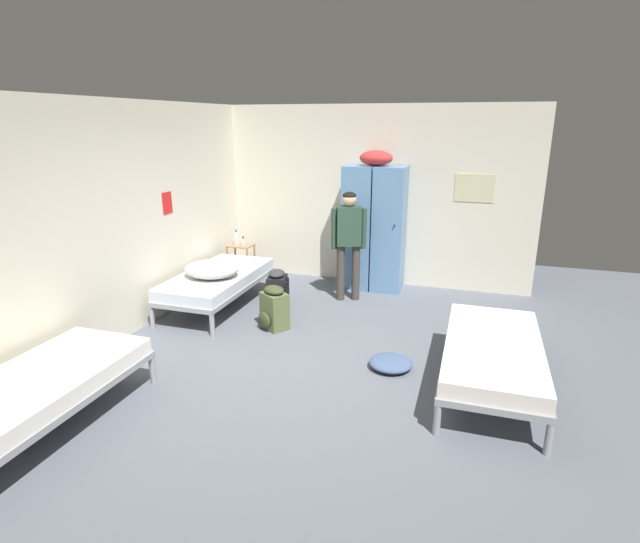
{
  "coord_description": "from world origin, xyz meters",
  "views": [
    {
      "loc": [
        1.52,
        -4.45,
        2.48
      ],
      "look_at": [
        0.0,
        0.3,
        0.95
      ],
      "focal_mm": 27.78,
      "sensor_mm": 36.0,
      "label": 1
    }
  ],
  "objects_px": {
    "locker_bank": "(374,226)",
    "bedding_heap": "(212,269)",
    "bed_left_rear": "(218,280)",
    "person_traveler": "(349,236)",
    "bed_left_front": "(37,388)",
    "backpack_olive": "(274,309)",
    "clothes_pile_denim": "(391,363)",
    "lotion_bottle": "(243,242)",
    "shelf_unit": "(241,258)",
    "bed_right": "(493,352)",
    "water_bottle": "(236,238)",
    "backpack_black": "(276,290)"
  },
  "relations": [
    {
      "from": "bed_left_rear",
      "to": "person_traveler",
      "type": "height_order",
      "value": "person_traveler"
    },
    {
      "from": "shelf_unit",
      "to": "backpack_black",
      "type": "bearing_deg",
      "value": -45.17
    },
    {
      "from": "locker_bank",
      "to": "bed_left_front",
      "type": "relative_size",
      "value": 1.09
    },
    {
      "from": "person_traveler",
      "to": "bed_right",
      "type": "bearing_deg",
      "value": -45.78
    },
    {
      "from": "bed_left_rear",
      "to": "person_traveler",
      "type": "xyz_separation_m",
      "value": [
        1.64,
        0.82,
        0.55
      ]
    },
    {
      "from": "backpack_olive",
      "to": "backpack_black",
      "type": "bearing_deg",
      "value": 109.8
    },
    {
      "from": "locker_bank",
      "to": "bedding_heap",
      "type": "xyz_separation_m",
      "value": [
        -1.83,
        -1.64,
        -0.38
      ]
    },
    {
      "from": "bedding_heap",
      "to": "backpack_black",
      "type": "xyz_separation_m",
      "value": [
        0.77,
        0.35,
        -0.33
      ]
    },
    {
      "from": "person_traveler",
      "to": "bed_left_front",
      "type": "bearing_deg",
      "value": -113.2
    },
    {
      "from": "person_traveler",
      "to": "clothes_pile_denim",
      "type": "relative_size",
      "value": 3.44
    },
    {
      "from": "locker_bank",
      "to": "water_bottle",
      "type": "height_order",
      "value": "locker_bank"
    },
    {
      "from": "bed_left_front",
      "to": "bed_left_rear",
      "type": "relative_size",
      "value": 1.0
    },
    {
      "from": "person_traveler",
      "to": "backpack_black",
      "type": "distance_m",
      "value": 1.26
    },
    {
      "from": "person_traveler",
      "to": "water_bottle",
      "type": "bearing_deg",
      "value": 167.77
    },
    {
      "from": "bed_right",
      "to": "water_bottle",
      "type": "xyz_separation_m",
      "value": [
        -3.9,
        2.41,
        0.3
      ]
    },
    {
      "from": "bed_left_front",
      "to": "person_traveler",
      "type": "distance_m",
      "value": 4.19
    },
    {
      "from": "backpack_black",
      "to": "backpack_olive",
      "type": "bearing_deg",
      "value": -70.2
    },
    {
      "from": "bed_left_front",
      "to": "backpack_olive",
      "type": "relative_size",
      "value": 3.45
    },
    {
      "from": "lotion_bottle",
      "to": "clothes_pile_denim",
      "type": "height_order",
      "value": "lotion_bottle"
    },
    {
      "from": "shelf_unit",
      "to": "person_traveler",
      "type": "relative_size",
      "value": 0.37
    },
    {
      "from": "lotion_bottle",
      "to": "backpack_olive",
      "type": "height_order",
      "value": "lotion_bottle"
    },
    {
      "from": "clothes_pile_denim",
      "to": "backpack_olive",
      "type": "bearing_deg",
      "value": 159.14
    },
    {
      "from": "backpack_olive",
      "to": "backpack_black",
      "type": "xyz_separation_m",
      "value": [
        -0.23,
        0.65,
        0.0
      ]
    },
    {
      "from": "locker_bank",
      "to": "backpack_black",
      "type": "distance_m",
      "value": 1.81
    },
    {
      "from": "person_traveler",
      "to": "backpack_black",
      "type": "height_order",
      "value": "person_traveler"
    },
    {
      "from": "bed_left_front",
      "to": "person_traveler",
      "type": "height_order",
      "value": "person_traveler"
    },
    {
      "from": "bed_left_rear",
      "to": "water_bottle",
      "type": "distance_m",
      "value": 1.32
    },
    {
      "from": "bed_left_front",
      "to": "bed_right",
      "type": "bearing_deg",
      "value": 27.22
    },
    {
      "from": "bed_right",
      "to": "person_traveler",
      "type": "xyz_separation_m",
      "value": [
        -1.93,
        1.98,
        0.55
      ]
    },
    {
      "from": "bed_left_rear",
      "to": "bed_right",
      "type": "relative_size",
      "value": 1.0
    },
    {
      "from": "backpack_black",
      "to": "clothes_pile_denim",
      "type": "bearing_deg",
      "value": -34.68
    },
    {
      "from": "lotion_bottle",
      "to": "bed_left_front",
      "type": "bearing_deg",
      "value": -87.54
    },
    {
      "from": "water_bottle",
      "to": "lotion_bottle",
      "type": "bearing_deg",
      "value": -21.8
    },
    {
      "from": "bed_right",
      "to": "backpack_black",
      "type": "height_order",
      "value": "backpack_black"
    },
    {
      "from": "bed_left_rear",
      "to": "bedding_heap",
      "type": "xyz_separation_m",
      "value": [
        0.03,
        -0.18,
        0.21
      ]
    },
    {
      "from": "shelf_unit",
      "to": "water_bottle",
      "type": "distance_m",
      "value": 0.34
    },
    {
      "from": "bed_right",
      "to": "bedding_heap",
      "type": "xyz_separation_m",
      "value": [
        -3.54,
        0.98,
        0.21
      ]
    },
    {
      "from": "shelf_unit",
      "to": "water_bottle",
      "type": "xyz_separation_m",
      "value": [
        -0.08,
        0.02,
        0.33
      ]
    },
    {
      "from": "water_bottle",
      "to": "backpack_olive",
      "type": "xyz_separation_m",
      "value": [
        1.36,
        -1.72,
        -0.42
      ]
    },
    {
      "from": "locker_bank",
      "to": "bed_right",
      "type": "height_order",
      "value": "locker_bank"
    },
    {
      "from": "water_bottle",
      "to": "backpack_black",
      "type": "distance_m",
      "value": 1.61
    },
    {
      "from": "bed_right",
      "to": "person_traveler",
      "type": "relative_size",
      "value": 1.23
    },
    {
      "from": "bedding_heap",
      "to": "clothes_pile_denim",
      "type": "relative_size",
      "value": 1.63
    },
    {
      "from": "locker_bank",
      "to": "lotion_bottle",
      "type": "distance_m",
      "value": 2.08
    },
    {
      "from": "bed_left_rear",
      "to": "clothes_pile_denim",
      "type": "xyz_separation_m",
      "value": [
        2.59,
        -1.07,
        -0.32
      ]
    },
    {
      "from": "locker_bank",
      "to": "clothes_pile_denim",
      "type": "bearing_deg",
      "value": -73.83
    },
    {
      "from": "bedding_heap",
      "to": "person_traveler",
      "type": "relative_size",
      "value": 0.47
    },
    {
      "from": "shelf_unit",
      "to": "bed_left_rear",
      "type": "xyz_separation_m",
      "value": [
        0.25,
        -1.23,
        0.04
      ]
    },
    {
      "from": "bed_right",
      "to": "lotion_bottle",
      "type": "relative_size",
      "value": 12.44
    },
    {
      "from": "bed_right",
      "to": "bedding_heap",
      "type": "relative_size",
      "value": 2.59
    }
  ]
}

